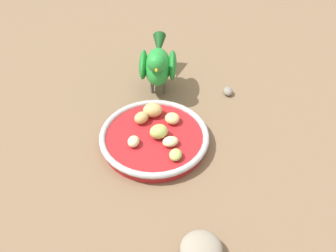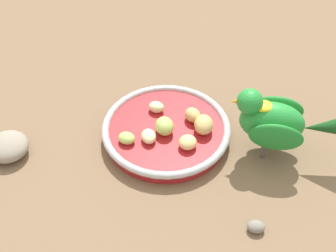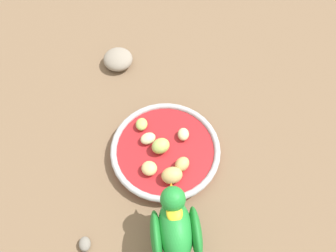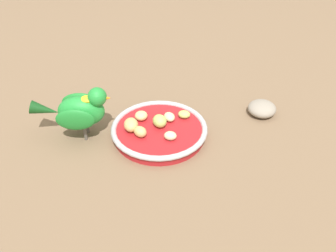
{
  "view_description": "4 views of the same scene",
  "coord_description": "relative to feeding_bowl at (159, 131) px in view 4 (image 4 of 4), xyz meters",
  "views": [
    {
      "loc": [
        -0.6,
        -0.05,
        0.63
      ],
      "look_at": [
        0.01,
        -0.05,
        0.06
      ],
      "focal_mm": 48.43,
      "sensor_mm": 36.0,
      "label": 1
    },
    {
      "loc": [
        0.12,
        -0.59,
        0.6
      ],
      "look_at": [
        0.03,
        -0.05,
        0.05
      ],
      "focal_mm": 53.52,
      "sensor_mm": 36.0,
      "label": 2
    },
    {
      "loc": [
        0.33,
        -0.06,
        0.62
      ],
      "look_at": [
        -0.0,
        -0.02,
        0.07
      ],
      "focal_mm": 37.46,
      "sensor_mm": 36.0,
      "label": 3
    },
    {
      "loc": [
        0.02,
        0.68,
        0.56
      ],
      "look_at": [
        0.0,
        -0.01,
        0.04
      ],
      "focal_mm": 43.37,
      "sensor_mm": 36.0,
      "label": 4
    }
  ],
  "objects": [
    {
      "name": "apple_piece_2",
      "position": [
        0.04,
        -0.03,
        0.02
      ],
      "size": [
        0.04,
        0.04,
        0.02
      ],
      "primitive_type": "ellipsoid",
      "rotation": [
        0.0,
        0.0,
        4.07
      ],
      "color": "#E5C67F",
      "rests_on": "feeding_bowl"
    },
    {
      "name": "parrot",
      "position": [
        0.17,
        -0.01,
        0.06
      ],
      "size": [
        0.17,
        0.08,
        0.12
      ],
      "rotation": [
        0.0,
        0.0,
        3.12
      ],
      "color": "#59544C",
      "rests_on": "ground_plane"
    },
    {
      "name": "feeding_bowl",
      "position": [
        0.0,
        0.0,
        0.0
      ],
      "size": [
        0.21,
        0.21,
        0.03
      ],
      "color": "#AD1E23",
      "rests_on": "ground_plane"
    },
    {
      "name": "apple_piece_3",
      "position": [
        0.06,
        0.0,
        0.02
      ],
      "size": [
        0.03,
        0.04,
        0.03
      ],
      "primitive_type": "ellipsoid",
      "rotation": [
        0.0,
        0.0,
        1.67
      ],
      "color": "tan",
      "rests_on": "feeding_bowl"
    },
    {
      "name": "pebble_0",
      "position": [
        0.15,
        -0.16,
        -0.01
      ],
      "size": [
        0.03,
        0.02,
        0.02
      ],
      "primitive_type": "ellipsoid",
      "rotation": [
        0.0,
        0.0,
        0.09
      ],
      "color": "gray",
      "rests_on": "ground_plane"
    },
    {
      "name": "apple_piece_6",
      "position": [
        -0.06,
        -0.04,
        0.01
      ],
      "size": [
        0.03,
        0.03,
        0.02
      ],
      "primitive_type": "ellipsoid",
      "rotation": [
        0.0,
        0.0,
        2.9
      ],
      "color": "#B2CC66",
      "rests_on": "feeding_bowl"
    },
    {
      "name": "apple_piece_5",
      "position": [
        -0.0,
        -0.01,
        0.02
      ],
      "size": [
        0.04,
        0.04,
        0.03
      ],
      "primitive_type": "ellipsoid",
      "rotation": [
        0.0,
        0.0,
        1.97
      ],
      "color": "#B2CC66",
      "rests_on": "feeding_bowl"
    },
    {
      "name": "apple_piece_0",
      "position": [
        -0.02,
        0.04,
        0.02
      ],
      "size": [
        0.03,
        0.03,
        0.02
      ],
      "primitive_type": "ellipsoid",
      "rotation": [
        0.0,
        0.0,
        2.95
      ],
      "color": "beige",
      "rests_on": "feeding_bowl"
    },
    {
      "name": "ground_plane",
      "position": [
        -0.02,
        0.03,
        -0.01
      ],
      "size": [
        4.0,
        4.0,
        0.0
      ],
      "primitive_type": "plane",
      "color": "#7A6047"
    },
    {
      "name": "apple_piece_1",
      "position": [
        0.04,
        0.03,
        0.02
      ],
      "size": [
        0.04,
        0.04,
        0.02
      ],
      "primitive_type": "ellipsoid",
      "rotation": [
        0.0,
        0.0,
        5.48
      ],
      "color": "tan",
      "rests_on": "feeding_bowl"
    },
    {
      "name": "rock_large",
      "position": [
        -0.24,
        -0.08,
        0.0
      ],
      "size": [
        0.09,
        0.09,
        0.03
      ],
      "primitive_type": "ellipsoid",
      "rotation": [
        0.0,
        0.0,
        0.73
      ],
      "color": "gray",
      "rests_on": "ground_plane"
    },
    {
      "name": "apple_piece_4",
      "position": [
        -0.03,
        -0.03,
        0.02
      ],
      "size": [
        0.03,
        0.04,
        0.02
      ],
      "primitive_type": "ellipsoid",
      "rotation": [
        0.0,
        0.0,
        5.06
      ],
      "color": "beige",
      "rests_on": "feeding_bowl"
    }
  ]
}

